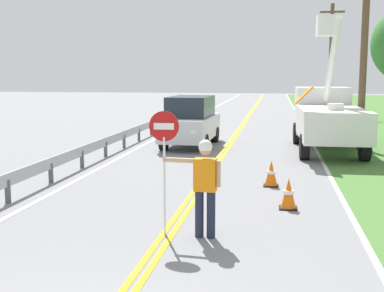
% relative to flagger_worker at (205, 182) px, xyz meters
% --- Properties ---
extents(centerline_yellow_left, '(0.11, 110.00, 0.01)m').
position_rel_flagger_worker_xyz_m(centerline_yellow_left, '(-0.80, 15.13, -1.04)').
color(centerline_yellow_left, yellow).
rests_on(centerline_yellow_left, ground).
extents(centerline_yellow_right, '(0.11, 110.00, 0.01)m').
position_rel_flagger_worker_xyz_m(centerline_yellow_right, '(-0.62, 15.13, -1.04)').
color(centerline_yellow_right, yellow).
rests_on(centerline_yellow_right, ground).
extents(edge_line_right, '(0.12, 110.00, 0.01)m').
position_rel_flagger_worker_xyz_m(edge_line_right, '(2.89, 15.13, -1.04)').
color(edge_line_right, silver).
rests_on(edge_line_right, ground).
extents(edge_line_left, '(0.12, 110.00, 0.01)m').
position_rel_flagger_worker_xyz_m(edge_line_left, '(-4.31, 15.13, -1.04)').
color(edge_line_left, silver).
rests_on(edge_line_left, ground).
extents(flagger_worker, '(1.09, 0.27, 1.83)m').
position_rel_flagger_worker_xyz_m(flagger_worker, '(0.00, 0.00, 0.00)').
color(flagger_worker, '#1E2338').
rests_on(flagger_worker, ground).
extents(stop_sign_paddle, '(0.56, 0.04, 2.33)m').
position_rel_flagger_worker_xyz_m(stop_sign_paddle, '(-0.77, 0.06, 0.66)').
color(stop_sign_paddle, silver).
rests_on(stop_sign_paddle, ground).
extents(utility_bucket_truck, '(2.67, 6.85, 5.34)m').
position_rel_flagger_worker_xyz_m(utility_bucket_truck, '(3.27, 11.66, 0.36)').
color(utility_bucket_truck, white).
rests_on(utility_bucket_truck, ground).
extents(oncoming_suv_nearest, '(2.03, 4.66, 2.10)m').
position_rel_flagger_worker_xyz_m(oncoming_suv_nearest, '(-2.28, 11.90, 0.01)').
color(oncoming_suv_nearest, silver).
rests_on(oncoming_suv_nearest, ground).
extents(utility_pole_near, '(1.80, 0.28, 7.87)m').
position_rel_flagger_worker_xyz_m(utility_pole_near, '(4.63, 11.97, 3.07)').
color(utility_pole_near, brown).
rests_on(utility_pole_near, ground).
extents(utility_pole_mid, '(1.80, 0.28, 8.25)m').
position_rel_flagger_worker_xyz_m(utility_pole_mid, '(5.25, 30.49, 3.26)').
color(utility_pole_mid, brown).
rests_on(utility_pole_mid, ground).
extents(traffic_cone_lead, '(0.40, 0.40, 0.70)m').
position_rel_flagger_worker_xyz_m(traffic_cone_lead, '(1.58, 2.29, -0.71)').
color(traffic_cone_lead, orange).
rests_on(traffic_cone_lead, ground).
extents(traffic_cone_mid, '(0.40, 0.40, 0.70)m').
position_rel_flagger_worker_xyz_m(traffic_cone_mid, '(1.17, 4.56, -0.71)').
color(traffic_cone_mid, orange).
rests_on(traffic_cone_mid, ground).
extents(guardrail_left_shoulder, '(0.10, 32.00, 0.71)m').
position_rel_flagger_worker_xyz_m(guardrail_left_shoulder, '(-4.91, 12.00, -0.53)').
color(guardrail_left_shoulder, '#9EA0A3').
rests_on(guardrail_left_shoulder, ground).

